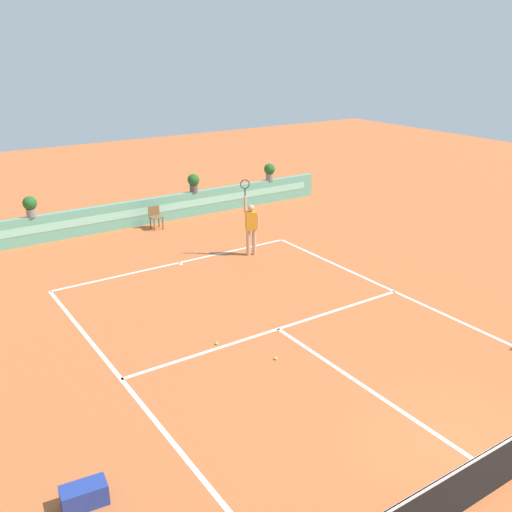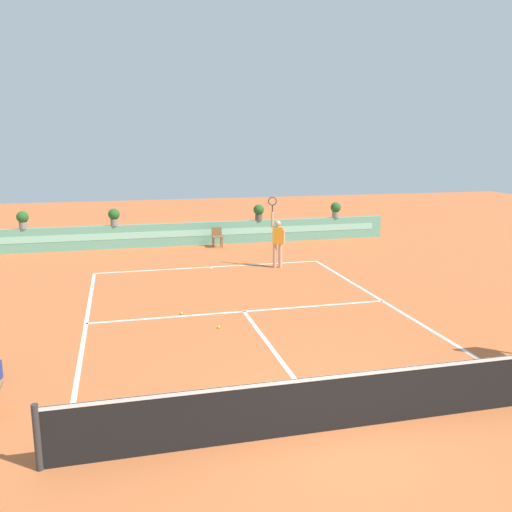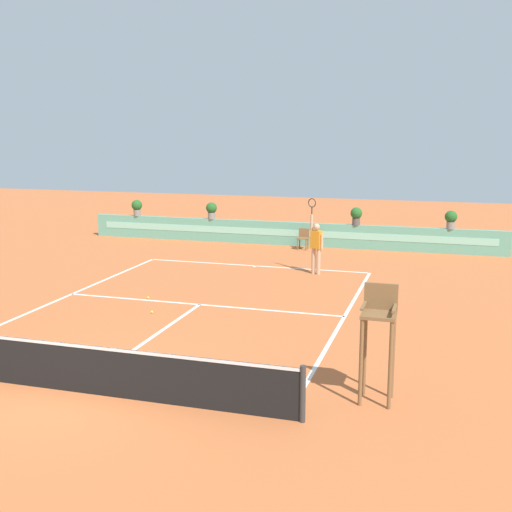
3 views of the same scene
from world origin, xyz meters
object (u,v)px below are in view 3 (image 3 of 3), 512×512
Objects in this scene: ball_kid_chair at (303,238)px; potted_plant_far_right at (451,218)px; potted_plant_left at (211,210)px; tennis_player at (316,244)px; potted_plant_right at (356,215)px; tennis_ball_near_baseline at (152,312)px; umpire_chair at (379,329)px; potted_plant_far_left at (137,207)px; tennis_ball_mid_court at (148,298)px.

potted_plant_far_right is at bearing 7.21° from ball_kid_chair.
tennis_player is at bearing -42.05° from potted_plant_left.
potted_plant_left is at bearing 180.00° from potted_plant_right.
tennis_ball_near_baseline is 11.90m from potted_plant_right.
ball_kid_chair is 10.60m from tennis_ball_near_baseline.
umpire_chair is 31.47× the size of tennis_ball_near_baseline.
umpire_chair is at bearing -31.76° from tennis_ball_near_baseline.
potted_plant_far_right is (1.21, 15.13, 0.07)m from umpire_chair.
potted_plant_right is at bearing 70.84° from tennis_ball_near_baseline.
umpire_chair is 19.63m from potted_plant_far_left.
umpire_chair reaches higher than potted_plant_right.
potted_plant_far_left is (-6.11, 11.16, 1.38)m from tennis_ball_near_baseline.
potted_plant_far_right is at bearing 49.91° from tennis_player.
tennis_player is at bearing -130.09° from potted_plant_far_right.
umpire_chair reaches higher than ball_kid_chair.
ball_kid_chair is 1.17× the size of potted_plant_left.
potted_plant_right is 9.99m from potted_plant_far_left.
tennis_player is 38.01× the size of tennis_ball_near_baseline.
ball_kid_chair is at bearing 107.65° from umpire_chair.
tennis_ball_mid_court is at bearing -80.10° from potted_plant_left.
umpire_chair is 31.47× the size of tennis_ball_mid_court.
tennis_ball_mid_court is at bearing 143.54° from umpire_chair.
ball_kid_chair is 1.17× the size of potted_plant_far_right.
potted_plant_far_left is (-7.93, 0.73, 0.93)m from ball_kid_chair.
tennis_ball_near_baseline is 1.00× the size of tennis_ball_mid_court.
tennis_player is at bearing -72.15° from ball_kid_chair.
tennis_ball_near_baseline is at bearing -109.16° from potted_plant_right.
ball_kid_chair is 12.50× the size of tennis_ball_mid_court.
tennis_ball_near_baseline is at bearing -60.10° from tennis_ball_mid_court.
potted_plant_right reaches higher than ball_kid_chair.
umpire_chair reaches higher than potted_plant_far_right.
tennis_ball_near_baseline is 1.54m from tennis_ball_mid_court.
tennis_ball_near_baseline is (-3.26, -5.99, -1.02)m from tennis_player.
potted_plant_far_right is at bearing 85.44° from umpire_chair.
tennis_player is 3.57× the size of potted_plant_right.
ball_kid_chair reaches higher than tennis_ball_mid_court.
potted_plant_far_left is at bearing 174.73° from ball_kid_chair.
tennis_player is 6.89m from tennis_ball_near_baseline.
potted_plant_far_right is (8.38, 9.83, 1.38)m from tennis_ball_mid_court.
tennis_ball_mid_court is 12.99m from potted_plant_far_right.
ball_kid_chair is at bearing -160.37° from potted_plant_right.
potted_plant_left reaches higher than ball_kid_chair.
potted_plant_far_left is at bearing 180.00° from potted_plant_right.
potted_plant_left is at bearing 120.43° from umpire_chair.
umpire_chair is 15.13m from ball_kid_chair.
tennis_player is (1.43, -4.44, 0.57)m from ball_kid_chair.
potted_plant_far_right is 13.72m from potted_plant_far_left.
potted_plant_far_left is 1.00× the size of potted_plant_left.
tennis_player is at bearing -96.85° from potted_plant_right.
tennis_ball_mid_court is at bearing -115.30° from potted_plant_right.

